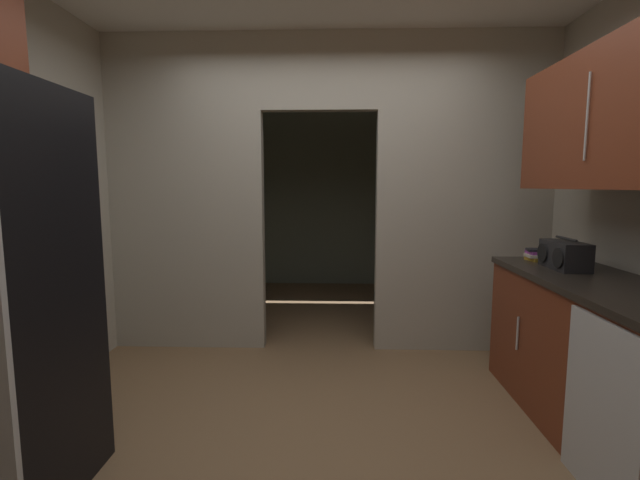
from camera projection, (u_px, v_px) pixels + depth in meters
ground at (323, 445)px, 2.44m from camera, size 20.00×20.00×0.00m
kitchen_partition at (330, 187)px, 3.78m from camera, size 3.76×0.12×2.67m
adjoining_room_shell at (330, 193)px, 5.62m from camera, size 3.76×2.66×2.67m
lower_cabinet_run at (603, 361)px, 2.47m from camera, size 0.63×1.83×0.89m
dishwasher at (601, 412)px, 1.98m from camera, size 0.02×0.56×0.83m
upper_cabinet_counterside at (623, 117)px, 2.31m from camera, size 0.36×1.65×0.76m
boombox at (565, 255)px, 2.82m from camera, size 0.19×0.35×0.20m
book_stack at (536, 255)px, 3.14m from camera, size 0.14×0.15×0.09m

